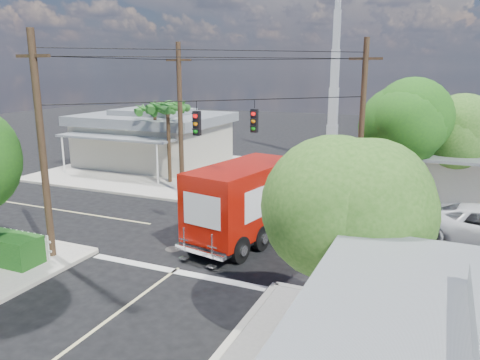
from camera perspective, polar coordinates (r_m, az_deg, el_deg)
The scene contains 14 objects.
ground at distance 21.87m, azimuth -2.11°, elevation -6.74°, with size 120.00×120.00×0.00m, color black.
sidewalk_ne at distance 30.36m, azimuth 26.47°, elevation -2.24°, with size 14.12×14.12×0.14m.
sidewalk_nw at distance 36.20m, azimuth -10.22°, elevation 1.35°, with size 14.12×14.12×0.14m.
road_markings at distance 20.64m, azimuth -3.89°, elevation -8.02°, with size 32.00×32.00×0.01m.
building_nw at distance 37.73m, azimuth -10.45°, elevation 5.15°, with size 10.80×10.20×4.30m.
radio_tower at distance 39.43m, azimuth 11.39°, elevation 10.46°, with size 0.80×0.80×17.00m.
tree_ne_front at distance 25.44m, azimuth 19.67°, elevation 6.41°, with size 4.21×4.14×6.66m.
tree_ne_back at distance 27.65m, azimuth 25.31°, elevation 5.20°, with size 3.77×3.66×5.82m.
tree_se at distance 11.93m, azimuth 13.26°, elevation -4.08°, with size 3.67×3.54×5.62m.
palm_nw_front at distance 30.84m, azimuth -8.82°, elevation 8.66°, with size 3.01×3.08×5.59m.
palm_nw_back at distance 33.21m, azimuth -10.36°, elevation 8.30°, with size 3.01×3.08×5.19m.
utility_poles at distance 22.85m, azimuth -4.06°, elevation 6.20°, with size 12.00×10.68×9.00m.
vending_boxes at distance 25.73m, azimuth 17.28°, elevation -2.62°, with size 1.90×0.50×1.10m.
delivery_truck at distance 21.11m, azimuth 1.56°, elevation -2.42°, with size 3.86×8.37×3.49m.
Camera 1 is at (8.93, -18.47, 7.58)m, focal length 35.00 mm.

